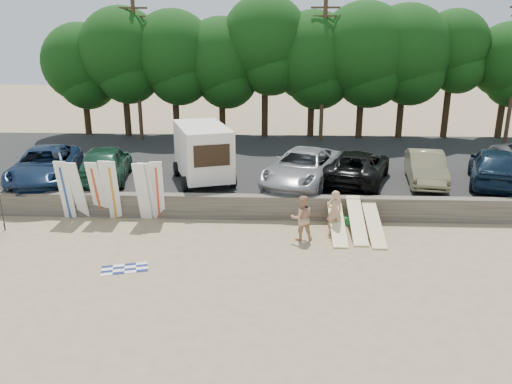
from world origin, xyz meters
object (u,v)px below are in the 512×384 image
cooler (348,221)px  beach_umbrella (0,206)px  car_2 (303,168)px  car_4 (426,168)px  car_5 (495,166)px  box_trailer (203,151)px  beachgoer_a (334,212)px  car_1 (105,163)px  beachgoer_b (302,218)px  car_0 (45,165)px  car_3 (357,166)px

cooler → beach_umbrella: bearing=-153.2°
car_2 → car_4: size_ratio=1.31×
car_5 → beach_umbrella: 21.44m
box_trailer → beachgoer_a: size_ratio=2.72×
car_4 → car_1: bearing=-170.6°
car_4 → beachgoer_b: size_ratio=2.58×
car_0 → beach_umbrella: bearing=-100.8°
car_3 → beachgoer_a: car_3 is taller
box_trailer → beachgoer_a: bearing=-57.3°
cooler → box_trailer: bearing=172.2°
beachgoer_b → car_1: bearing=-39.6°
car_2 → car_3: size_ratio=1.07×
car_0 → car_4: car_0 is taller
box_trailer → beachgoer_b: size_ratio=2.68×
car_1 → cooler: size_ratio=13.59×
beachgoer_a → car_1: bearing=-38.3°
car_2 → car_4: car_2 is taller
car_3 → beachgoer_b: 6.24m
car_1 → beachgoer_b: car_1 is taller
car_0 → car_5: 21.02m
car_0 → beachgoer_b: car_0 is taller
beach_umbrella → car_1: bearing=61.0°
car_2 → car_5: bearing=22.4°
beach_umbrella → car_4: bearing=15.8°
car_3 → beachgoer_a: 5.03m
car_5 → cooler: size_ratio=13.91×
beachgoer_b → cooler: beachgoer_b is taller
car_4 → cooler: car_4 is taller
car_1 → car_5: 18.25m
car_4 → beach_umbrella: bearing=-155.9°
car_1 → car_5: bearing=170.7°
beachgoer_a → cooler: bearing=-143.7°
cooler → beach_umbrella: beach_umbrella is taller
car_0 → car_1: bearing=-5.0°
car_2 → car_5: size_ratio=1.11×
car_0 → beachgoer_a: bearing=-29.4°
car_1 → beachgoer_b: bearing=140.9°
beachgoer_a → beachgoer_b: size_ratio=0.98×
car_3 → box_trailer: bearing=20.1°
car_5 → beachgoer_a: 9.05m
beachgoer_b → beachgoer_a: bearing=-158.8°
car_2 → car_3: bearing=33.4°
car_0 → cooler: size_ratio=15.53×
car_0 → beach_umbrella: 4.40m
car_5 → beachgoer_b: bearing=48.4°
car_2 → car_3: (2.61, 0.62, -0.05)m
car_3 → car_5: size_ratio=1.04×
car_0 → car_3: car_0 is taller
car_5 → cooler: (-7.15, -3.64, -1.44)m
car_0 → car_5: (21.01, 0.50, 0.08)m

